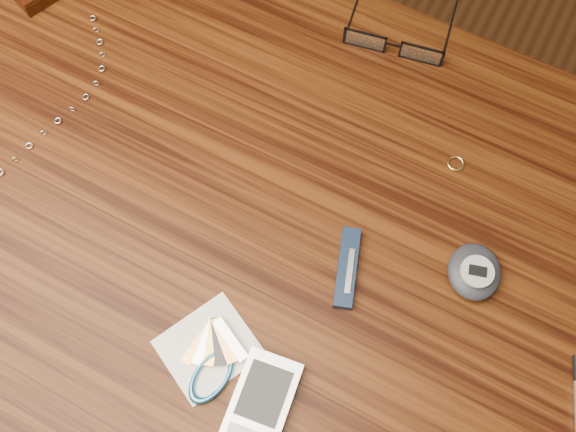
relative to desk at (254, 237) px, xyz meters
name	(u,v)px	position (x,y,z in m)	size (l,w,h in m)	color
ground	(268,341)	(0.00, 0.00, -0.65)	(3.80, 3.80, 0.00)	#472814
desk	(254,237)	(0.00, 0.00, 0.00)	(1.00, 0.70, 0.75)	#3A1B09
eyeglasses	(394,43)	(0.06, 0.28, 0.11)	(0.15, 0.15, 0.03)	black
gold_ring	(456,163)	(0.19, 0.16, 0.10)	(0.02, 0.02, 0.00)	#DFBB6D
pda_phone	(260,407)	(0.12, -0.19, 0.11)	(0.07, 0.11, 0.02)	#BCBBC1
pedometer	(474,272)	(0.26, 0.04, 0.11)	(0.07, 0.08, 0.03)	#20222A
notepad_keys	(211,360)	(0.05, -0.17, 0.11)	(0.11, 0.12, 0.01)	silver
pocket_knife	(347,268)	(0.13, -0.02, 0.11)	(0.05, 0.09, 0.01)	#0F1C32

